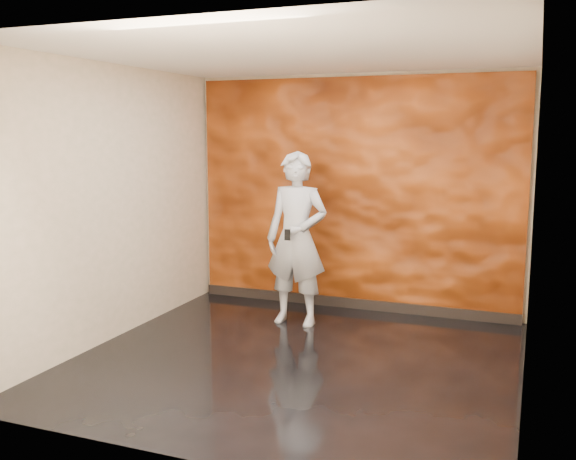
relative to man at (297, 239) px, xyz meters
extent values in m
cube|color=black|center=(0.41, -1.10, -0.96)|extent=(4.00, 4.00, 0.01)
cube|color=#B7AC8D|center=(0.41, 0.90, 0.44)|extent=(4.00, 0.02, 2.80)
cube|color=#B7AC8D|center=(0.41, -3.10, 0.44)|extent=(4.00, 0.02, 2.80)
cube|color=#B7AC8D|center=(-1.59, -1.10, 0.44)|extent=(0.02, 4.00, 2.80)
cube|color=#B7AC8D|center=(2.41, -1.10, 0.44)|extent=(0.02, 4.00, 2.80)
cube|color=white|center=(0.41, -1.10, 1.84)|extent=(4.00, 4.00, 0.01)
cube|color=#C45415|center=(0.41, 0.86, 0.42)|extent=(3.90, 0.06, 2.75)
cube|color=black|center=(0.41, 0.82, -0.90)|extent=(3.90, 0.04, 0.12)
imported|color=#90959F|center=(0.00, 0.00, 0.00)|extent=(0.71, 0.47, 1.91)
cube|color=black|center=(0.00, -0.27, 0.09)|extent=(0.06, 0.01, 0.12)
camera|label=1|loc=(2.43, -6.51, 1.17)|focal=40.00mm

